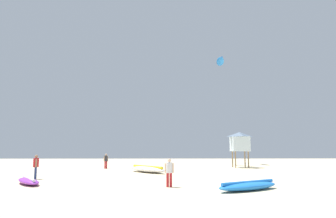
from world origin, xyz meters
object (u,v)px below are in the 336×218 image
person_foreground (169,170)px  person_midground (106,160)px  kite_grounded_mid (248,186)px  kite_grounded_far (147,169)px  kite_aloft_1 (220,61)px  person_left (36,165)px  lifeguard_tower (240,141)px  kite_grounded_near (28,181)px

person_foreground → person_midground: person_midground is taller
kite_grounded_mid → kite_grounded_far: bearing=114.9°
person_midground → kite_grounded_far: person_midground is taller
kite_grounded_mid → kite_aloft_1: (4.48, 29.60, 15.34)m
kite_grounded_mid → kite_grounded_far: size_ratio=0.80×
person_foreground → kite_grounded_mid: bearing=77.9°
person_foreground → person_left: (-9.49, 4.92, 0.07)m
lifeguard_tower → person_midground: bearing=-173.9°
kite_grounded_mid → kite_aloft_1: kite_aloft_1 is taller
person_left → kite_grounded_far: bearing=13.5°
person_foreground → person_left: 10.69m
person_left → kite_grounded_mid: (13.57, -6.39, -0.77)m
person_foreground → kite_grounded_far: 11.23m
person_foreground → lifeguard_tower: lifeguard_tower is taller
kite_grounded_near → kite_grounded_mid: 12.97m
kite_grounded_mid → person_midground: bearing=120.1°
kite_grounded_mid → lifeguard_tower: bearing=76.7°
person_midground → kite_aloft_1: kite_aloft_1 is taller
kite_grounded_far → kite_aloft_1: size_ratio=1.24×
person_left → person_midground: bearing=51.8°
person_midground → lifeguard_tower: (15.47, 1.65, 2.10)m
lifeguard_tower → kite_aloft_1: 15.67m
kite_grounded_far → kite_aloft_1: bearing=58.8°
person_left → kite_grounded_mid: 15.02m
person_midground → lifeguard_tower: size_ratio=0.39×
person_foreground → kite_grounded_mid: 4.40m
person_midground → kite_grounded_far: bearing=1.7°
person_midground → kite_aloft_1: bearing=88.5°
kite_grounded_near → kite_grounded_mid: bearing=-13.4°
person_foreground → kite_grounded_mid: size_ratio=0.40×
person_left → kite_grounded_mid: bearing=-50.2°
person_midground → kite_grounded_mid: bearing=-7.5°
person_midground → kite_grounded_mid: size_ratio=0.40×
person_foreground → kite_grounded_near: (-8.53, 1.54, -0.73)m
person_midground → kite_grounded_near: bearing=-44.5°
kite_aloft_1 → lifeguard_tower: bearing=-88.3°
person_midground → kite_grounded_mid: person_midground is taller
kite_grounded_mid → kite_grounded_far: (-5.83, 12.55, 0.06)m
person_left → kite_aloft_1: (18.05, 23.21, 14.57)m
kite_grounded_mid → lifeguard_tower: 20.92m
person_midground → person_left: bearing=-50.8°
person_foreground → kite_aloft_1: 32.84m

